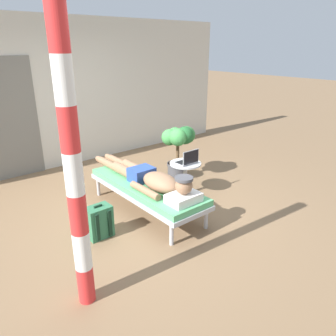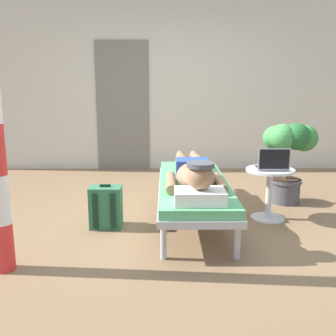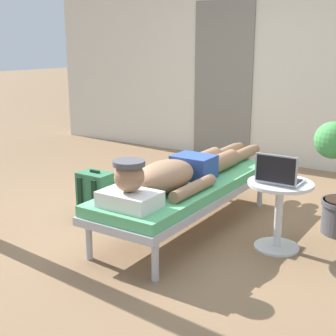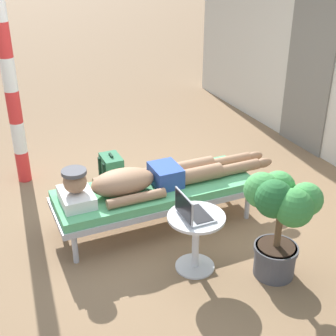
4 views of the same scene
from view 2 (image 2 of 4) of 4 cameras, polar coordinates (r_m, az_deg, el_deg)
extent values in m
plane|color=#846647|center=(3.93, 2.23, -7.60)|extent=(40.00, 40.00, 0.00)
cube|color=beige|center=(6.25, 2.17, 12.30)|extent=(7.60, 0.20, 2.70)
cube|color=slate|center=(6.18, -6.80, 9.17)|extent=(0.84, 0.03, 2.04)
cylinder|color=#B7B7BC|center=(4.66, -0.57, -2.61)|extent=(0.05, 0.05, 0.28)
cylinder|color=#B7B7BC|center=(4.70, 6.49, -2.58)|extent=(0.05, 0.05, 0.28)
cylinder|color=#B7B7BC|center=(3.00, -0.69, -11.07)|extent=(0.05, 0.05, 0.28)
cylinder|color=#B7B7BC|center=(3.05, 10.40, -10.87)|extent=(0.05, 0.05, 0.28)
cube|color=#B7B7BC|center=(3.78, 3.75, -3.45)|extent=(0.68, 1.95, 0.06)
cube|color=#59B272|center=(3.77, 3.77, -2.43)|extent=(0.65, 1.91, 0.08)
cube|color=white|center=(3.01, 4.82, -4.28)|extent=(0.40, 0.28, 0.11)
sphere|color=#997051|center=(2.97, 4.87, -1.32)|extent=(0.21, 0.21, 0.21)
cylinder|color=#4C4C51|center=(2.95, 4.90, 0.48)|extent=(0.22, 0.22, 0.03)
ellipsoid|color=#997051|center=(3.42, 4.18, -1.25)|extent=(0.35, 0.60, 0.23)
cylinder|color=#997051|center=(3.47, 0.48, -2.19)|extent=(0.09, 0.55, 0.09)
cylinder|color=#997051|center=(3.51, 7.69, -2.16)|extent=(0.09, 0.55, 0.09)
cube|color=#2D4C9E|center=(3.84, 3.68, -0.07)|extent=(0.33, 0.26, 0.19)
cylinder|color=#997051|center=(4.17, 2.19, 0.64)|extent=(0.15, 0.42, 0.15)
cylinder|color=#997051|center=(4.60, 1.96, 1.45)|extent=(0.11, 0.44, 0.11)
ellipsoid|color=#997051|center=(4.88, 1.82, 2.01)|extent=(0.09, 0.20, 0.10)
cylinder|color=#997051|center=(4.18, 4.52, 0.64)|extent=(0.15, 0.42, 0.15)
cylinder|color=#997051|center=(4.61, 4.07, 1.45)|extent=(0.11, 0.44, 0.11)
ellipsoid|color=#997051|center=(4.89, 3.81, 2.01)|extent=(0.09, 0.20, 0.10)
cylinder|color=silver|center=(4.05, 14.73, -7.27)|extent=(0.34, 0.34, 0.02)
cylinder|color=silver|center=(3.97, 14.92, -3.87)|extent=(0.06, 0.06, 0.48)
cylinder|color=silver|center=(3.91, 15.12, -0.31)|extent=(0.48, 0.48, 0.02)
cube|color=#A5A8AD|center=(3.91, 15.13, -0.02)|extent=(0.31, 0.22, 0.02)
cube|color=black|center=(3.92, 15.10, 0.15)|extent=(0.27, 0.15, 0.00)
cube|color=#A5A8AD|center=(3.78, 15.69, 1.29)|extent=(0.31, 0.01, 0.21)
cube|color=black|center=(3.77, 15.72, 1.27)|extent=(0.29, 0.00, 0.19)
cube|color=#33724C|center=(3.68, -9.31, -5.81)|extent=(0.30, 0.20, 0.40)
cube|color=#33724C|center=(3.82, -9.00, -6.27)|extent=(0.22, 0.04, 0.18)
cube|color=black|center=(3.59, -10.89, -6.34)|extent=(0.04, 0.02, 0.34)
cube|color=black|center=(3.57, -8.27, -6.38)|extent=(0.04, 0.02, 0.34)
cube|color=black|center=(3.62, -9.43, -2.62)|extent=(0.10, 0.02, 0.02)
cylinder|color=#4C4C51|center=(4.63, 17.14, -3.28)|extent=(0.34, 0.34, 0.28)
cylinder|color=#4C4C51|center=(4.60, 17.24, -1.84)|extent=(0.37, 0.37, 0.04)
cylinder|color=#332319|center=(4.59, 17.25, -1.53)|extent=(0.31, 0.31, 0.01)
cylinder|color=brown|center=(4.55, 17.40, 0.69)|extent=(0.06, 0.06, 0.37)
sphere|color=#38843D|center=(4.54, 19.83, 4.23)|extent=(0.30, 0.30, 0.30)
sphere|color=#429347|center=(4.69, 17.93, 4.31)|extent=(0.27, 0.27, 0.27)
sphere|color=#429347|center=(4.52, 15.80, 4.40)|extent=(0.28, 0.28, 0.28)
sphere|color=#429347|center=(4.36, 16.81, 4.50)|extent=(0.29, 0.29, 0.29)
sphere|color=#23602D|center=(4.41, 18.71, 4.51)|extent=(0.30, 0.30, 0.30)
cylinder|color=red|center=(3.07, -23.51, -10.82)|extent=(0.15, 0.15, 0.36)
camera|label=1|loc=(2.34, -87.99, 23.45)|focal=34.84mm
camera|label=3|loc=(2.22, 78.93, 7.44)|focal=50.44mm
camera|label=4|loc=(4.64, 64.21, 21.65)|focal=50.00mm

